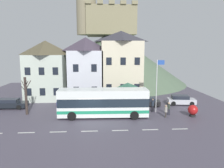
{
  "coord_description": "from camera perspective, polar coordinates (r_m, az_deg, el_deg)",
  "views": [
    {
      "loc": [
        0.86,
        -23.18,
        7.8
      ],
      "look_at": [
        2.69,
        4.57,
        3.44
      ],
      "focal_mm": 34.91,
      "sensor_mm": 36.0,
      "label": 1
    }
  ],
  "objects": [
    {
      "name": "ground_plane",
      "position": [
        24.48,
        -5.67,
        -9.8
      ],
      "size": [
        40.0,
        60.0,
        0.07
      ],
      "color": "#4D4756"
    },
    {
      "name": "townhouse_00",
      "position": [
        36.26,
        -16.81,
        3.51
      ],
      "size": [
        5.98,
        6.08,
        9.27
      ],
      "color": "beige",
      "rests_on": "ground_plane"
    },
    {
      "name": "townhouse_01",
      "position": [
        35.06,
        -6.85,
        4.07
      ],
      "size": [
        5.35,
        5.5,
        9.77
      ],
      "color": "silver",
      "rests_on": "ground_plane"
    },
    {
      "name": "townhouse_02",
      "position": [
        35.42,
        2.36,
        5.01
      ],
      "size": [
        6.33,
        5.99,
        10.8
      ],
      "color": "beige",
      "rests_on": "ground_plane"
    },
    {
      "name": "hilltop_castle",
      "position": [
        52.36,
        -0.51,
        7.46
      ],
      "size": [
        35.31,
        35.31,
        19.09
      ],
      "color": "#556A52",
      "rests_on": "ground_plane"
    },
    {
      "name": "transit_bus",
      "position": [
        25.49,
        -2.29,
        -5.0
      ],
      "size": [
        10.44,
        2.83,
        3.32
      ],
      "rotation": [
        0.0,
        0.0,
        -0.03
      ],
      "color": "white",
      "rests_on": "ground_plane"
    },
    {
      "name": "bus_shelter",
      "position": [
        29.47,
        4.14,
        -0.69
      ],
      "size": [
        3.6,
        3.6,
        3.44
      ],
      "color": "#473D33",
      "rests_on": "ground_plane"
    },
    {
      "name": "parked_car_00",
      "position": [
        31.46,
        -10.42,
        -4.41
      ],
      "size": [
        4.02,
        2.11,
        1.3
      ],
      "rotation": [
        0.0,
        0.0,
        3.18
      ],
      "color": "navy",
      "rests_on": "ground_plane"
    },
    {
      "name": "parked_car_01",
      "position": [
        32.98,
        17.62,
        -4.02
      ],
      "size": [
        4.06,
        2.24,
        1.35
      ],
      "rotation": [
        0.0,
        0.0,
        -0.13
      ],
      "color": "silver",
      "rests_on": "ground_plane"
    },
    {
      "name": "parked_car_02",
      "position": [
        32.6,
        -25.25,
        -4.65
      ],
      "size": [
        4.55,
        2.02,
        1.29
      ],
      "rotation": [
        0.0,
        0.0,
        -0.03
      ],
      "color": "black",
      "rests_on": "ground_plane"
    },
    {
      "name": "parked_car_03",
      "position": [
        31.03,
        8.93,
        -4.6
      ],
      "size": [
        4.1,
        2.23,
        1.23
      ],
      "rotation": [
        0.0,
        0.0,
        3.01
      ],
      "color": "black",
      "rests_on": "ground_plane"
    },
    {
      "name": "pedestrian_00",
      "position": [
        26.25,
        13.92,
        -6.65
      ],
      "size": [
        0.35,
        0.35,
        1.48
      ],
      "color": "#38332D",
      "rests_on": "ground_plane"
    },
    {
      "name": "pedestrian_01",
      "position": [
        28.22,
        10.62,
        -5.39
      ],
      "size": [
        0.36,
        0.36,
        1.68
      ],
      "color": "black",
      "rests_on": "ground_plane"
    },
    {
      "name": "pedestrian_02",
      "position": [
        27.26,
        14.65,
        -6.12
      ],
      "size": [
        0.31,
        0.31,
        1.59
      ],
      "color": "#2D2D38",
      "rests_on": "ground_plane"
    },
    {
      "name": "public_bench",
      "position": [
        31.75,
        6.03,
        -4.48
      ],
      "size": [
        1.71,
        0.48,
        0.87
      ],
      "color": "brown",
      "rests_on": "ground_plane"
    },
    {
      "name": "flagpole",
      "position": [
        27.63,
        11.79,
        0.54
      ],
      "size": [
        0.95,
        0.1,
        6.64
      ],
      "color": "silver",
      "rests_on": "ground_plane"
    },
    {
      "name": "harbour_buoy",
      "position": [
        27.52,
        20.4,
        -6.44
      ],
      "size": [
        1.16,
        1.16,
        1.41
      ],
      "color": "black",
      "rests_on": "ground_plane"
    },
    {
      "name": "bare_tree_00",
      "position": [
        28.28,
        -21.61,
        -2.71
      ],
      "size": [
        1.11,
        2.03,
        4.6
      ],
      "color": "#382D28",
      "rests_on": "ground_plane"
    }
  ]
}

